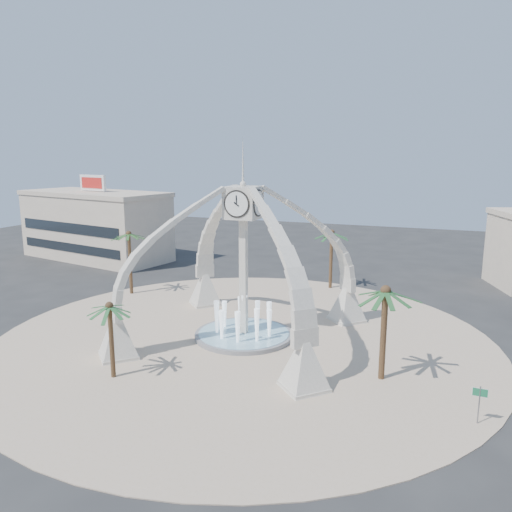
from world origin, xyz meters
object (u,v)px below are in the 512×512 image
(fountain, at_px, (244,334))
(street_sign, at_px, (480,397))
(palm_east, at_px, (386,292))
(palm_north, at_px, (332,233))
(clock_tower, at_px, (243,260))
(palm_west, at_px, (129,235))
(palm_south, at_px, (109,307))

(fountain, distance_m, street_sign, 18.91)
(palm_east, distance_m, palm_north, 23.12)
(palm_north, distance_m, street_sign, 29.42)
(palm_east, bearing_deg, palm_north, 111.13)
(clock_tower, bearing_deg, palm_west, 154.56)
(fountain, bearing_deg, palm_south, -117.90)
(palm_east, height_order, palm_north, palm_north)
(palm_north, distance_m, palm_south, 29.06)
(palm_south, bearing_deg, palm_west, 121.59)
(palm_north, bearing_deg, palm_west, -152.77)
(clock_tower, xyz_separation_m, palm_south, (-5.32, -10.05, -1.55))
(clock_tower, distance_m, fountain, 6.20)
(palm_east, height_order, palm_south, palm_east)
(palm_south, bearing_deg, street_sign, 5.93)
(palm_east, xyz_separation_m, palm_west, (-27.75, 11.58, 0.39))
(palm_north, xyz_separation_m, street_sign, (14.06, -25.43, -4.59))
(palm_east, bearing_deg, palm_south, -159.75)
(fountain, bearing_deg, clock_tower, -90.00)
(clock_tower, xyz_separation_m, palm_west, (-16.26, 7.73, -0.07))
(clock_tower, xyz_separation_m, street_sign, (17.22, -7.71, -4.87))
(palm_west, relative_size, palm_south, 1.28)
(clock_tower, relative_size, street_sign, 7.92)
(clock_tower, height_order, fountain, clock_tower)
(fountain, bearing_deg, street_sign, -24.11)
(clock_tower, distance_m, palm_east, 12.13)
(palm_north, bearing_deg, palm_south, -106.98)
(street_sign, bearing_deg, palm_north, 120.36)
(palm_east, height_order, palm_west, palm_west)
(street_sign, bearing_deg, palm_west, 156.66)
(clock_tower, distance_m, palm_west, 18.00)
(palm_west, bearing_deg, palm_south, -58.41)
(palm_west, distance_m, palm_north, 21.83)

